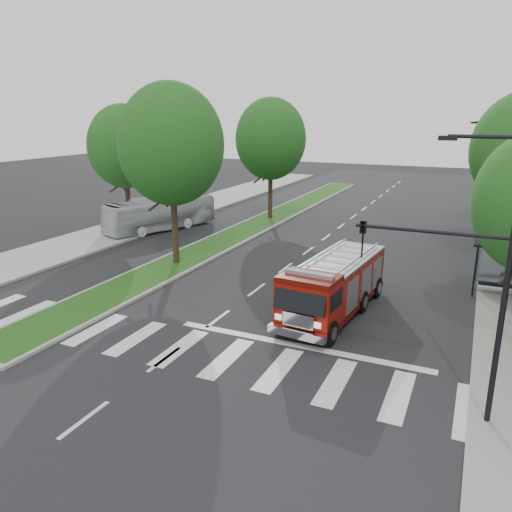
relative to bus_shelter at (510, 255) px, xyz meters
The scene contains 11 objects.
ground 14.00m from the bus_shelter, 143.97° to the right, with size 140.00×140.00×0.00m, color black.
sidewalk_left 25.84m from the bus_shelter, behind, with size 5.00×80.00×0.15m, color gray.
median 19.92m from the bus_shelter, 150.20° to the left, with size 3.00×50.00×0.15m.
bus_shelter is the anchor object (origin of this frame).
tree_median_near 17.98m from the bus_shelter, behind, with size 5.80×5.80×10.16m.
tree_median_far 21.36m from the bus_shelter, 145.43° to the left, with size 5.60×5.60×9.72m.
tree_left_mid 25.82m from the bus_shelter, behind, with size 5.20×5.20×9.16m.
streetlight_right_near 12.05m from the bus_shelter, 97.76° to the right, with size 4.08×0.22×8.00m.
streetlight_right_far 12.13m from the bus_shelter, 94.11° to the left, with size 2.11×0.20×8.00m.
fire_engine 8.87m from the bus_shelter, 141.30° to the right, with size 3.02×7.87×2.67m.
city_bus 23.75m from the bus_shelter, 167.76° to the left, with size 2.09×8.93×2.49m, color silver.
Camera 1 is at (9.62, -17.29, 8.45)m, focal length 35.00 mm.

